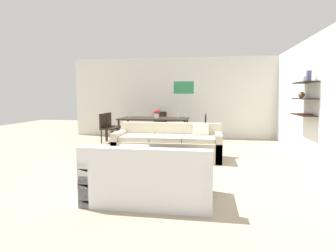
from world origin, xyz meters
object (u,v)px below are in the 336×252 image
at_px(dining_chair_right_far, 202,126).
at_px(wine_glass_right_near, 178,115).
at_px(loveseat_white, 150,179).
at_px(dining_chair_right_near, 201,128).
at_px(dining_chair_left_far, 112,124).
at_px(coffee_table, 168,163).
at_px(dining_table, 154,120).
at_px(wine_glass_left_near, 129,114).
at_px(wine_glass_left_far, 132,114).
at_px(centerpiece_vase, 157,113).
at_px(sofa_beige, 168,145).
at_px(decorative_bowl, 172,151).
at_px(wine_glass_right_far, 179,114).
at_px(dining_chair_head, 160,123).
at_px(wine_glass_head, 157,113).
at_px(dining_chair_left_near, 106,126).

height_order(dining_chair_right_far, wine_glass_right_near, wine_glass_right_near).
distance_m(loveseat_white, dining_chair_right_near, 4.29).
distance_m(dining_chair_left_far, dining_chair_right_near, 2.90).
height_order(coffee_table, dining_table, dining_table).
bearing_deg(coffee_table, dining_chair_right_far, 81.12).
bearing_deg(wine_glass_left_near, wine_glass_right_near, 0.00).
bearing_deg(wine_glass_left_far, centerpiece_vase, -12.50).
bearing_deg(dining_chair_right_far, centerpiece_vase, -167.90).
xyz_separation_m(sofa_beige, centerpiece_vase, (-0.65, 1.92, 0.60)).
distance_m(decorative_bowl, wine_glass_left_near, 3.54).
bearing_deg(wine_glass_right_far, wine_glass_left_near, -170.23).
distance_m(sofa_beige, dining_chair_left_far, 3.10).
xyz_separation_m(decorative_bowl, dining_chair_right_near, (0.46, 2.96, 0.09)).
height_order(sofa_beige, dining_chair_head, dining_chair_head).
distance_m(decorative_bowl, centerpiece_vase, 3.30).
xyz_separation_m(dining_table, dining_chair_head, (0.00, 0.92, -0.18)).
distance_m(loveseat_white, wine_glass_head, 5.04).
bearing_deg(dining_chair_left_far, wine_glass_head, 8.85).
xyz_separation_m(decorative_bowl, wine_glass_right_near, (-0.24, 3.07, 0.45)).
bearing_deg(sofa_beige, dining_chair_right_near, 68.24).
distance_m(dining_chair_left_near, dining_chair_right_far, 2.90).
relative_size(decorative_bowl, dining_chair_head, 0.35).
height_order(dining_chair_left_near, dining_chair_right_far, same).
bearing_deg(coffee_table, dining_chair_head, 102.44).
bearing_deg(dining_chair_left_far, sofa_beige, -45.59).
bearing_deg(wine_glass_head, dining_chair_right_near, -25.60).
distance_m(decorative_bowl, wine_glass_right_far, 3.36).
bearing_deg(dining_chair_right_near, coffee_table, -100.26).
distance_m(dining_chair_head, dining_chair_left_near, 1.84).
height_order(dining_table, wine_glass_right_near, wine_glass_right_near).
bearing_deg(sofa_beige, wine_glass_head, 106.79).
distance_m(decorative_bowl, wine_glass_left_far, 3.77).
bearing_deg(decorative_bowl, dining_chair_left_near, 129.11).
bearing_deg(wine_glass_right_near, wine_glass_left_far, 170.23).
xyz_separation_m(dining_chair_left_near, centerpiece_vase, (1.52, 0.18, 0.38)).
distance_m(sofa_beige, wine_glass_left_far, 2.63).
relative_size(dining_chair_left_far, wine_glass_head, 5.39).
distance_m(coffee_table, wine_glass_head, 3.79).
height_order(dining_table, dining_chair_right_near, dining_chair_right_near).
distance_m(dining_table, wine_glass_right_near, 0.77).
distance_m(loveseat_white, dining_chair_left_far, 5.24).
bearing_deg(centerpiece_vase, sofa_beige, -71.44).
relative_size(dining_chair_left_far, centerpiece_vase, 3.24).
relative_size(dining_table, wine_glass_left_far, 12.61).
relative_size(sofa_beige, centerpiece_vase, 8.77).
height_order(dining_chair_right_far, wine_glass_head, wine_glass_head).
relative_size(dining_chair_right_near, centerpiece_vase, 3.24).
distance_m(dining_table, dining_chair_left_near, 1.46).
xyz_separation_m(dining_chair_left_near, dining_chair_right_near, (2.86, 0.00, 0.00)).
relative_size(sofa_beige, dining_table, 1.16).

